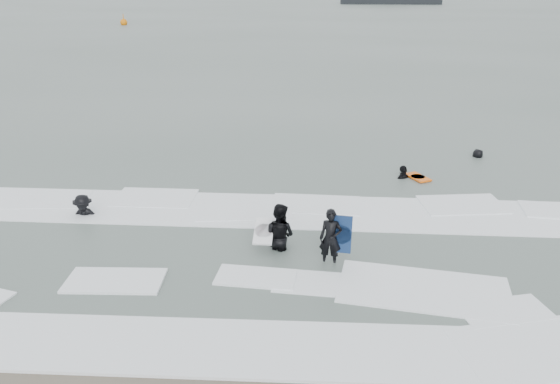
# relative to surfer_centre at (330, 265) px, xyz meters

# --- Properties ---
(ground) EXTENTS (320.00, 320.00, 0.00)m
(ground) POSITION_rel_surfer_centre_xyz_m (-1.40, -2.87, 0.00)
(ground) COLOR brown
(ground) RESTS_ON ground
(sea) EXTENTS (320.00, 320.00, 0.00)m
(sea) POSITION_rel_surfer_centre_xyz_m (-1.40, 77.13, 0.06)
(sea) COLOR #47544C
(sea) RESTS_ON ground
(surfer_centre) EXTENTS (0.60, 0.44, 1.53)m
(surfer_centre) POSITION_rel_surfer_centre_xyz_m (0.00, 0.00, 0.00)
(surfer_centre) COLOR black
(surfer_centre) RESTS_ON ground
(surfer_wading) EXTENTS (1.10, 1.01, 1.84)m
(surfer_wading) POSITION_rel_surfer_centre_xyz_m (-1.33, 0.80, 0.00)
(surfer_wading) COLOR black
(surfer_wading) RESTS_ON ground
(surfer_breaker) EXTENTS (1.04, 0.61, 1.58)m
(surfer_breaker) POSITION_rel_surfer_centre_xyz_m (-7.35, 2.38, 0.00)
(surfer_breaker) COLOR black
(surfer_breaker) RESTS_ON ground
(surfer_right_near) EXTENTS (1.01, 0.91, 1.65)m
(surfer_right_near) POSITION_rel_surfer_centre_xyz_m (2.73, 6.45, 0.00)
(surfer_right_near) COLOR black
(surfer_right_near) RESTS_ON ground
(surfer_right_far) EXTENTS (0.88, 0.79, 1.52)m
(surfer_right_far) POSITION_rel_surfer_centre_xyz_m (6.03, 9.04, 0.00)
(surfer_right_far) COLOR black
(surfer_right_far) RESTS_ON ground
(surf_foam) EXTENTS (30.03, 9.06, 0.09)m
(surf_foam) POSITION_rel_surfer_centre_xyz_m (-1.40, 0.83, 0.04)
(surf_foam) COLOR white
(surf_foam) RESTS_ON ground
(bodyboards) EXTENTS (5.67, 6.98, 1.25)m
(bodyboards) POSITION_rel_surfer_centre_xyz_m (0.60, 2.40, 0.50)
(bodyboards) COLOR #0F2249
(bodyboards) RESTS_ON ground
(buoy) EXTENTS (1.00, 1.00, 1.65)m
(buoy) POSITION_rel_surfer_centre_xyz_m (-28.43, 67.72, 0.42)
(buoy) COLOR #D46909
(buoy) RESTS_ON ground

